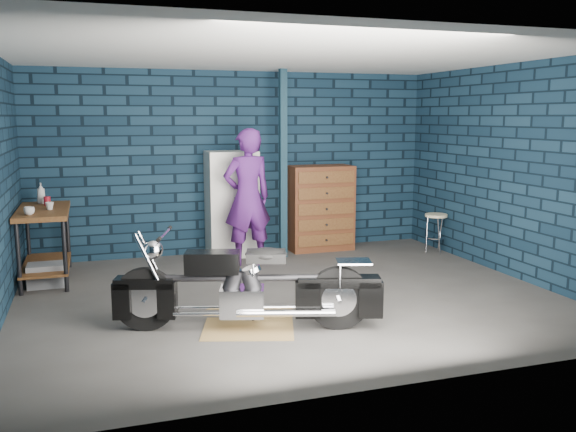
% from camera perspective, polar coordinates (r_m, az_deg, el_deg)
% --- Properties ---
extents(ground, '(6.00, 6.00, 0.00)m').
position_cam_1_polar(ground, '(7.05, 0.09, -7.50)').
color(ground, '#4A4845').
rests_on(ground, ground).
extents(room_walls, '(6.02, 5.01, 2.71)m').
position_cam_1_polar(room_walls, '(7.28, -1.28, 8.24)').
color(room_walls, '#0F2232').
rests_on(room_walls, ground).
extents(support_post, '(0.10, 0.10, 2.70)m').
position_cam_1_polar(support_post, '(8.80, -0.47, 4.82)').
color(support_post, '#122B38').
rests_on(support_post, ground).
extents(workbench, '(0.60, 1.40, 0.91)m').
position_cam_1_polar(workbench, '(8.19, -21.76, -2.51)').
color(workbench, brown).
rests_on(workbench, ground).
extents(drip_mat, '(1.02, 0.88, 0.01)m').
position_cam_1_polar(drip_mat, '(6.02, -3.73, -10.47)').
color(drip_mat, olive).
rests_on(drip_mat, ground).
extents(motorcycle, '(2.27, 1.21, 0.97)m').
position_cam_1_polar(motorcycle, '(5.88, -3.78, -6.07)').
color(motorcycle, black).
rests_on(motorcycle, ground).
extents(person, '(0.74, 0.54, 1.88)m').
position_cam_1_polar(person, '(8.38, -3.82, 1.76)').
color(person, '#581F77').
rests_on(person, ground).
extents(storage_bin, '(0.45, 0.32, 0.28)m').
position_cam_1_polar(storage_bin, '(7.97, -21.61, -5.15)').
color(storage_bin, gray).
rests_on(storage_bin, ground).
extents(locker, '(0.72, 0.51, 1.54)m').
position_cam_1_polar(locker, '(8.95, -5.26, 1.13)').
color(locker, silver).
rests_on(locker, ground).
extents(tool_chest, '(0.97, 0.54, 1.30)m').
position_cam_1_polar(tool_chest, '(9.37, 3.02, 0.77)').
color(tool_chest, brown).
rests_on(tool_chest, ground).
extents(shop_stool, '(0.43, 0.43, 0.60)m').
position_cam_1_polar(shop_stool, '(9.39, 13.63, -1.62)').
color(shop_stool, beige).
rests_on(shop_stool, ground).
extents(cup_a, '(0.15, 0.15, 0.09)m').
position_cam_1_polar(cup_a, '(7.66, -23.06, 0.45)').
color(cup_a, beige).
rests_on(cup_a, workbench).
extents(cup_b, '(0.12, 0.12, 0.09)m').
position_cam_1_polar(cup_b, '(8.00, -21.41, 0.89)').
color(cup_b, beige).
rests_on(cup_b, workbench).
extents(mug_red, '(0.11, 0.11, 0.12)m').
position_cam_1_polar(mug_red, '(8.39, -21.61, 1.32)').
color(mug_red, maroon).
rests_on(mug_red, workbench).
extents(bottle, '(0.12, 0.12, 0.28)m').
position_cam_1_polar(bottle, '(8.57, -22.11, 1.98)').
color(bottle, gray).
rests_on(bottle, workbench).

